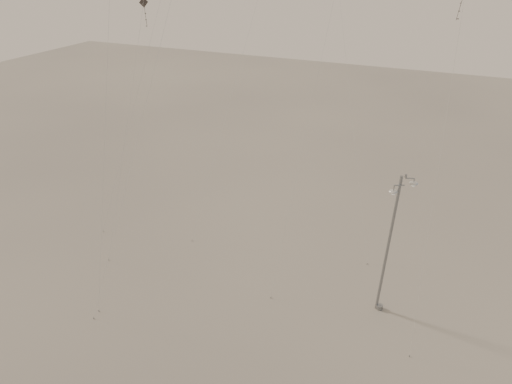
% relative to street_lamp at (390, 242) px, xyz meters
% --- Properties ---
extents(ground, '(160.00, 160.00, 0.00)m').
position_rel_street_lamp_xyz_m(ground, '(-7.06, -6.83, -5.28)').
color(ground, '#A09684').
rests_on(ground, ground).
extents(street_lamp, '(1.53, 0.94, 9.90)m').
position_rel_street_lamp_xyz_m(street_lamp, '(0.00, 0.00, 0.00)').
color(street_lamp, gray).
rests_on(street_lamp, ground).
extents(kite_3, '(0.85, 5.40, 22.37)m').
position_rel_street_lamp_xyz_m(kite_3, '(-16.62, -4.00, 10.80)').
color(kite_3, '#923515').
rests_on(kite_3, ground).
extents(kite_4, '(0.89, 5.50, 20.03)m').
position_rel_street_lamp_xyz_m(kite_4, '(1.90, 0.25, 9.42)').
color(kite_4, '#302A28').
rests_on(kite_4, ground).
extents(kite_6, '(2.47, 5.00, 18.61)m').
position_rel_street_lamp_xyz_m(kite_6, '(-18.61, 0.97, 8.90)').
color(kite_6, '#302A28').
rests_on(kite_6, ground).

